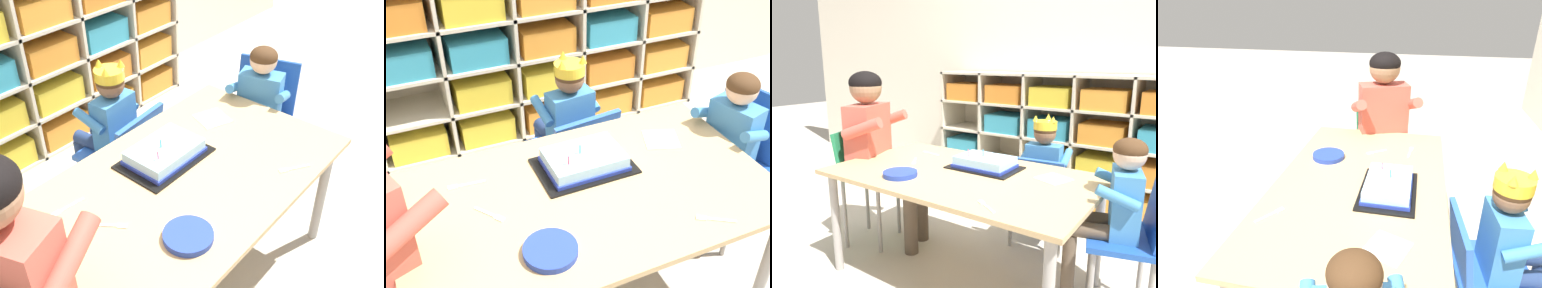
# 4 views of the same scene
# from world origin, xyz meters

# --- Properties ---
(ground) EXTENTS (16.00, 16.00, 0.00)m
(ground) POSITION_xyz_m (0.00, 0.00, 0.00)
(ground) COLOR #BCB2A3
(storage_cubby_shelf) EXTENTS (2.49, 0.38, 1.04)m
(storage_cubby_shelf) POSITION_xyz_m (0.19, 1.41, 0.49)
(storage_cubby_shelf) COLOR beige
(storage_cubby_shelf) RESTS_ON ground
(activity_table) EXTENTS (1.34, 0.78, 0.59)m
(activity_table) POSITION_xyz_m (0.00, 0.00, 0.53)
(activity_table) COLOR tan
(activity_table) RESTS_ON ground
(classroom_chair_blue) EXTENTS (0.40, 0.36, 0.60)m
(classroom_chair_blue) POSITION_xyz_m (0.20, 0.54, 0.37)
(classroom_chair_blue) COLOR blue
(classroom_chair_blue) RESTS_ON ground
(child_with_crown) EXTENTS (0.31, 0.31, 0.83)m
(child_with_crown) POSITION_xyz_m (0.18, 0.64, 0.52)
(child_with_crown) COLOR #3D7FBC
(child_with_crown) RESTS_ON ground
(adult_helper_seated) EXTENTS (0.48, 0.46, 1.09)m
(adult_helper_seated) POSITION_xyz_m (-0.65, 0.04, 0.68)
(adult_helper_seated) COLOR #D15647
(adult_helper_seated) RESTS_ON ground
(classroom_chair_guest_side) EXTENTS (0.39, 0.41, 0.72)m
(classroom_chair_guest_side) POSITION_xyz_m (0.81, 0.14, 0.44)
(classroom_chair_guest_side) COLOR #1E4CA8
(classroom_chair_guest_side) RESTS_ON ground
(guest_at_table_side) EXTENTS (0.33, 0.33, 0.84)m
(guest_at_table_side) POSITION_xyz_m (0.71, 0.11, 0.54)
(guest_at_table_side) COLOR #3D7FBC
(guest_at_table_side) RESTS_ON ground
(birthday_cake_on_tray) EXTENTS (0.36, 0.25, 0.10)m
(birthday_cake_on_tray) POSITION_xyz_m (0.05, 0.14, 0.62)
(birthday_cake_on_tray) COLOR black
(birthday_cake_on_tray) RESTS_ON activity_table
(paper_plate_stack) EXTENTS (0.17, 0.17, 0.02)m
(paper_plate_stack) POSITION_xyz_m (-0.22, -0.21, 0.60)
(paper_plate_stack) COLOR #233DA3
(paper_plate_stack) RESTS_ON activity_table
(paper_napkin_square) EXTENTS (0.18, 0.18, 0.00)m
(paper_napkin_square) POSITION_xyz_m (0.42, 0.18, 0.59)
(paper_napkin_square) COLOR white
(paper_napkin_square) RESTS_ON activity_table
(fork_near_cake_tray) EXTENTS (0.12, 0.08, 0.00)m
(fork_near_cake_tray) POSITION_xyz_m (0.32, -0.30, 0.59)
(fork_near_cake_tray) COLOR white
(fork_near_cake_tray) RESTS_ON activity_table
(fork_beside_plate_stack) EXTENTS (0.14, 0.03, 0.00)m
(fork_beside_plate_stack) POSITION_xyz_m (-0.39, 0.21, 0.59)
(fork_beside_plate_stack) COLOR white
(fork_beside_plate_stack) RESTS_ON activity_table
(fork_at_table_front_edge) EXTENTS (0.09, 0.11, 0.00)m
(fork_at_table_front_edge) POSITION_xyz_m (-0.35, 0.02, 0.59)
(fork_at_table_front_edge) COLOR white
(fork_at_table_front_edge) RESTS_ON activity_table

